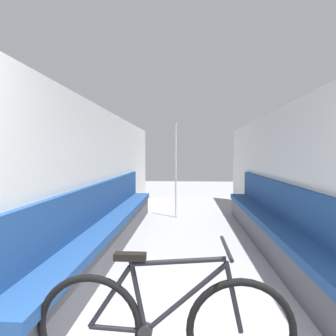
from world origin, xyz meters
TOP-DOWN VIEW (x-y plane):
  - wall_left at (-1.44, 3.48)m, footprint 0.10×10.16m
  - wall_right at (1.44, 3.48)m, footprint 0.10×10.16m
  - bench_seat_row_left at (-1.22, 3.51)m, footprint 0.40×5.66m
  - bench_seat_row_right at (1.22, 3.51)m, footprint 0.40×5.66m
  - bicycle at (-0.20, 0.91)m, footprint 1.64×0.46m
  - grab_pole_near at (-0.32, 5.88)m, footprint 0.08×0.08m

SIDE VIEW (x-z plane):
  - bench_seat_row_left at x=-1.22m, z-range -0.17..0.85m
  - bench_seat_row_right at x=1.22m, z-range -0.17..0.85m
  - bicycle at x=-0.20m, z-range -0.08..0.80m
  - grab_pole_near at x=-0.32m, z-range -0.03..2.13m
  - wall_left at x=-1.44m, z-range 0.00..2.18m
  - wall_right at x=1.44m, z-range 0.00..2.18m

